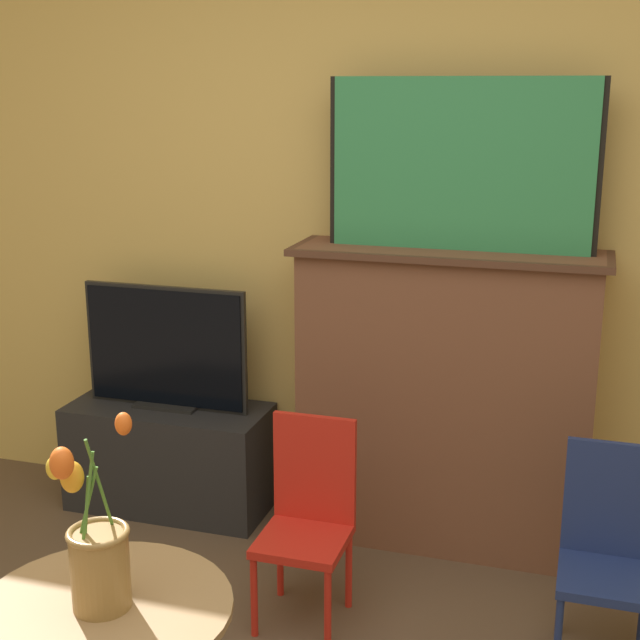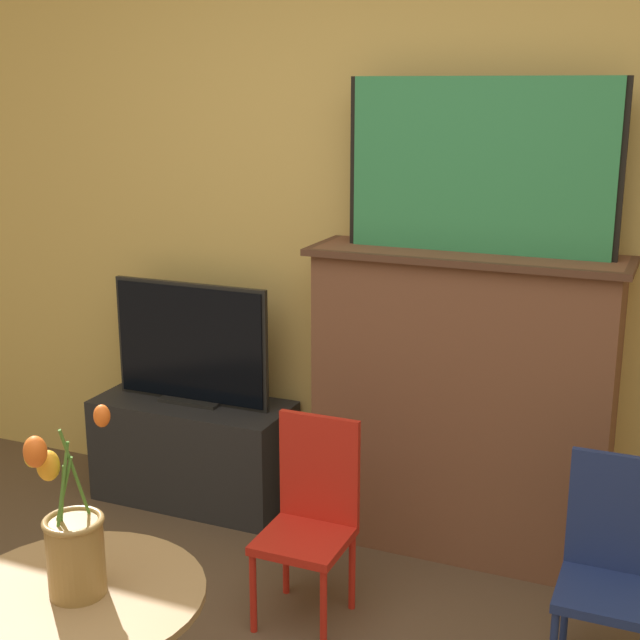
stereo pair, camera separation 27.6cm
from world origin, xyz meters
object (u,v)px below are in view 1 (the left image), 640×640
Objects in this scene: tv_monitor at (166,349)px; chair_red at (308,512)px; chair_blue at (608,547)px; vase_tulips at (97,552)px; painting at (461,165)px.

tv_monitor is 1.07m from chair_red.
chair_blue is 1.51× the size of vase_tulips.
vase_tulips is (-0.61, -1.60, -0.80)m from painting.
tv_monitor is 1.66m from vase_tulips.
chair_red is at bearing -176.77° from chair_blue.
tv_monitor is 1.91m from chair_blue.
painting is at bearing 69.13° from vase_tulips.
vase_tulips is (-1.20, -1.00, 0.32)m from chair_blue.
chair_blue is at bearing -16.95° from tv_monitor.
tv_monitor reaches higher than chair_red.
chair_red is at bearing 76.39° from vase_tulips.
chair_blue is at bearing 39.76° from vase_tulips.
chair_red is (0.82, -0.60, -0.33)m from tv_monitor.
painting reaches higher than vase_tulips.
chair_blue is (0.97, 0.05, 0.00)m from chair_red.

